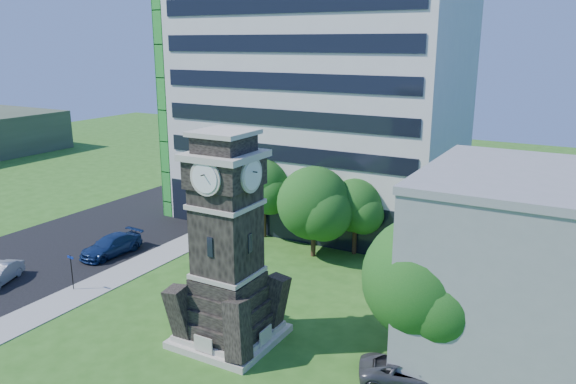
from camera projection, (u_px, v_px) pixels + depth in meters
The scene contains 14 objects.
ground at pixel (167, 342), 32.35m from camera, with size 160.00×160.00×0.00m, color #2B5B1A.
sidewalk at pixel (113, 278), 41.05m from camera, with size 3.00×70.00×0.06m, color gray.
street at pixel (37, 257), 45.09m from camera, with size 14.00×80.00×0.02m, color black.
clock_tower at pixel (227, 254), 31.24m from camera, with size 5.40×5.40×12.22m.
office_tall at pixel (320, 70), 51.92m from camera, with size 26.20×15.11×28.60m.
office_low at pixel (572, 278), 28.25m from camera, with size 15.20×12.20×10.40m.
car_street_north at pixel (111, 245), 45.39m from camera, with size 2.20×5.40×1.57m, color navy.
car_east_lot at pixel (410, 373), 28.05m from camera, with size 2.36×5.12×1.42m, color #46474B.
park_bench at pixel (199, 323), 33.48m from camera, with size 1.80×0.48×0.93m.
street_sign at pixel (72, 268), 38.69m from camera, with size 0.62×0.06×2.57m.
tree_nw at pixel (265, 188), 48.57m from camera, with size 5.12×4.65×6.98m.
tree_nc at pixel (315, 205), 44.18m from camera, with size 6.42×5.84×7.36m.
tree_ne at pixel (356, 207), 44.76m from camera, with size 4.77×4.33×6.27m.
tree_east at pixel (427, 283), 28.60m from camera, with size 7.15×6.50×8.30m.
Camera 1 is at (20.33, -21.84, 16.72)m, focal length 35.00 mm.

